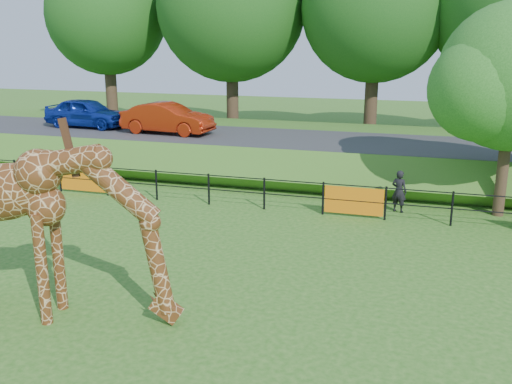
% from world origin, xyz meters
% --- Properties ---
extents(ground, '(90.00, 90.00, 0.00)m').
position_xyz_m(ground, '(0.00, 0.00, 0.00)').
color(ground, '#255D17').
rests_on(ground, ground).
extents(giraffe, '(5.24, 1.68, 3.68)m').
position_xyz_m(giraffe, '(-1.91, -0.58, 1.84)').
color(giraffe, '#5A2E12').
rests_on(giraffe, ground).
extents(perimeter_fence, '(28.07, 0.10, 1.10)m').
position_xyz_m(perimeter_fence, '(0.00, 8.00, 0.55)').
color(perimeter_fence, black).
rests_on(perimeter_fence, ground).
extents(embankment, '(40.00, 9.00, 1.30)m').
position_xyz_m(embankment, '(0.00, 15.50, 0.65)').
color(embankment, '#255D17').
rests_on(embankment, ground).
extents(road, '(40.00, 5.00, 0.12)m').
position_xyz_m(road, '(0.00, 14.00, 1.36)').
color(road, '#29292C').
rests_on(road, embankment).
extents(car_blue, '(4.21, 1.90, 1.40)m').
position_xyz_m(car_blue, '(-10.73, 14.20, 2.12)').
color(car_blue, '#132D9E').
rests_on(car_blue, road).
extents(car_red, '(4.30, 1.77, 1.38)m').
position_xyz_m(car_red, '(-6.18, 13.61, 2.11)').
color(car_red, '#A9250C').
rests_on(car_red, road).
extents(visitor, '(0.60, 0.50, 1.42)m').
position_xyz_m(visitor, '(4.35, 9.03, 0.71)').
color(visitor, black).
rests_on(visitor, ground).
extents(bg_tree_line, '(37.30, 8.80, 11.82)m').
position_xyz_m(bg_tree_line, '(1.89, 22.00, 7.19)').
color(bg_tree_line, '#362618').
rests_on(bg_tree_line, ground).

